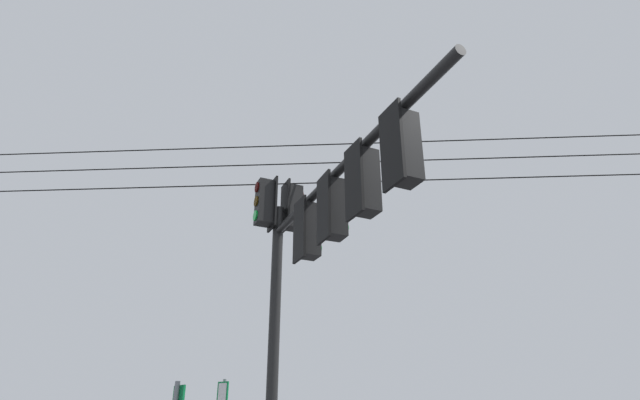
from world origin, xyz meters
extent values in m
cylinder|color=black|center=(0.07, 0.05, 3.05)|extent=(0.20, 0.20, 6.10)
cylinder|color=black|center=(2.65, -0.94, 5.61)|extent=(5.20, 2.11, 0.14)
cube|color=black|center=(0.18, 0.33, 6.16)|extent=(0.39, 0.39, 0.90)
cube|color=black|center=(0.12, 0.17, 6.16)|extent=(0.43, 0.19, 1.04)
cylinder|color=#360503|center=(0.24, 0.48, 6.46)|extent=(0.20, 0.10, 0.20)
cylinder|color=#3C2703|center=(0.24, 0.48, 6.16)|extent=(0.20, 0.10, 0.20)
cylinder|color=green|center=(0.24, 0.48, 5.86)|extent=(0.20, 0.10, 0.20)
cube|color=black|center=(-0.04, -0.23, 6.16)|extent=(0.39, 0.39, 0.90)
cube|color=black|center=(0.02, -0.08, 6.16)|extent=(0.43, 0.19, 1.04)
cylinder|color=#360503|center=(-0.10, -0.39, 6.46)|extent=(0.20, 0.10, 0.20)
cylinder|color=#3C2703|center=(-0.10, -0.39, 6.16)|extent=(0.20, 0.10, 0.20)
cylinder|color=green|center=(-0.10, -0.39, 5.86)|extent=(0.20, 0.10, 0.20)
cube|color=black|center=(1.51, -0.51, 5.06)|extent=(0.38, 0.38, 0.90)
cube|color=black|center=(1.45, -0.67, 5.06)|extent=(0.43, 0.19, 1.04)
cylinder|color=#360503|center=(1.57, -0.35, 5.36)|extent=(0.20, 0.10, 0.20)
cylinder|color=#3C2703|center=(1.57, -0.35, 5.06)|extent=(0.20, 0.10, 0.20)
cylinder|color=green|center=(1.57, -0.35, 4.76)|extent=(0.20, 0.10, 0.20)
cube|color=black|center=(2.39, -0.84, 5.06)|extent=(0.39, 0.39, 0.90)
cube|color=black|center=(2.33, -1.00, 5.06)|extent=(0.42, 0.20, 1.04)
cylinder|color=#360503|center=(2.46, -0.69, 5.36)|extent=(0.20, 0.10, 0.20)
cylinder|color=#3C2703|center=(2.46, -0.69, 5.06)|extent=(0.20, 0.10, 0.20)
cylinder|color=green|center=(2.46, -0.69, 4.76)|extent=(0.20, 0.10, 0.20)
cube|color=black|center=(3.27, -1.18, 5.06)|extent=(0.38, 0.38, 0.90)
cube|color=black|center=(3.22, -1.34, 5.06)|extent=(0.43, 0.19, 1.04)
cylinder|color=#360503|center=(3.33, -1.03, 5.36)|extent=(0.20, 0.10, 0.20)
cylinder|color=#3C2703|center=(3.33, -1.03, 5.06)|extent=(0.20, 0.10, 0.20)
cylinder|color=green|center=(3.33, -1.03, 4.76)|extent=(0.20, 0.10, 0.20)
cube|color=black|center=(4.15, -1.52, 5.06)|extent=(0.39, 0.39, 0.90)
cube|color=black|center=(4.10, -1.68, 5.06)|extent=(0.43, 0.19, 1.04)
cylinder|color=#360503|center=(4.21, -1.37, 5.36)|extent=(0.20, 0.10, 0.20)
cylinder|color=#3C2703|center=(4.21, -1.37, 5.06)|extent=(0.20, 0.10, 0.20)
cylinder|color=green|center=(4.21, -1.37, 4.76)|extent=(0.20, 0.10, 0.20)
cube|color=#0C7238|center=(0.48, -1.94, 2.51)|extent=(0.26, 0.03, 0.32)
cube|color=white|center=(0.48, -1.92, 2.51)|extent=(0.20, 0.01, 0.26)
cube|color=#0C7238|center=(-2.05, 0.54, 2.86)|extent=(0.26, 0.10, 0.43)
cube|color=white|center=(-2.05, 0.52, 2.86)|extent=(0.20, 0.06, 0.37)
cylinder|color=black|center=(0.91, 0.79, 6.63)|extent=(18.45, 16.29, 0.07)
cylinder|color=black|center=(0.91, 0.79, 7.08)|extent=(18.45, 16.29, 0.07)
cylinder|color=black|center=(0.91, 0.79, 7.51)|extent=(18.45, 16.29, 0.07)
camera|label=1|loc=(7.13, -5.88, 1.96)|focal=29.04mm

